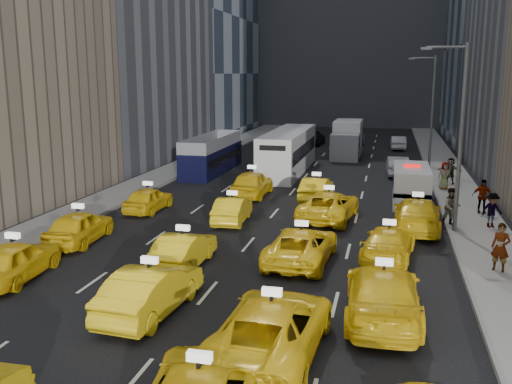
# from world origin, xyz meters

# --- Properties ---
(ground) EXTENTS (160.00, 160.00, 0.00)m
(ground) POSITION_xyz_m (0.00, 0.00, 0.00)
(ground) COLOR black
(ground) RESTS_ON ground
(sidewalk_west) EXTENTS (3.00, 90.00, 0.15)m
(sidewalk_west) POSITION_xyz_m (-10.50, 25.00, 0.07)
(sidewalk_west) COLOR gray
(sidewalk_west) RESTS_ON ground
(sidewalk_east) EXTENTS (3.00, 90.00, 0.15)m
(sidewalk_east) POSITION_xyz_m (10.50, 25.00, 0.07)
(sidewalk_east) COLOR gray
(sidewalk_east) RESTS_ON ground
(curb_west) EXTENTS (0.15, 90.00, 0.18)m
(curb_west) POSITION_xyz_m (-9.05, 25.00, 0.09)
(curb_west) COLOR slate
(curb_west) RESTS_ON ground
(curb_east) EXTENTS (0.15, 90.00, 0.18)m
(curb_east) POSITION_xyz_m (9.05, 25.00, 0.09)
(curb_east) COLOR slate
(curb_east) RESTS_ON ground
(streetlight_near) EXTENTS (2.15, 0.22, 9.00)m
(streetlight_near) POSITION_xyz_m (9.18, 12.00, 4.92)
(streetlight_near) COLOR #595B60
(streetlight_near) RESTS_ON ground
(streetlight_far) EXTENTS (2.15, 0.22, 9.00)m
(streetlight_far) POSITION_xyz_m (9.18, 32.00, 4.92)
(streetlight_far) COLOR #595B60
(streetlight_far) RESTS_ON ground
(taxi_4) EXTENTS (2.05, 4.51, 1.50)m
(taxi_4) POSITION_xyz_m (-7.45, 1.63, 0.75)
(taxi_4) COLOR yellow
(taxi_4) RESTS_ON ground
(taxi_5) EXTENTS (2.05, 4.92, 1.58)m
(taxi_5) POSITION_xyz_m (-1.24, -0.07, 0.79)
(taxi_5) COLOR yellow
(taxi_5) RESTS_ON ground
(taxi_6) EXTENTS (2.98, 5.94, 1.62)m
(taxi_6) POSITION_xyz_m (3.12, -1.89, 0.81)
(taxi_6) COLOR yellow
(taxi_6) RESTS_ON ground
(taxi_7) EXTENTS (2.52, 5.76, 1.65)m
(taxi_7) POSITION_xyz_m (6.05, 1.25, 0.82)
(taxi_7) COLOR yellow
(taxi_7) RESTS_ON ground
(taxi_8) EXTENTS (2.07, 4.54, 1.51)m
(taxi_8) POSITION_xyz_m (-7.59, 6.49, 0.76)
(taxi_8) COLOR yellow
(taxi_8) RESTS_ON ground
(taxi_9) EXTENTS (1.54, 4.27, 1.40)m
(taxi_9) POSITION_xyz_m (-1.80, 4.46, 0.70)
(taxi_9) COLOR yellow
(taxi_9) RESTS_ON ground
(taxi_10) EXTENTS (2.67, 5.29, 1.43)m
(taxi_10) POSITION_xyz_m (2.72, 6.08, 0.72)
(taxi_10) COLOR yellow
(taxi_10) RESTS_ON ground
(taxi_11) EXTENTS (2.47, 4.94, 1.38)m
(taxi_11) POSITION_xyz_m (6.20, 7.30, 0.69)
(taxi_11) COLOR yellow
(taxi_11) RESTS_ON ground
(taxi_12) EXTENTS (1.70, 4.07, 1.38)m
(taxi_12) POSITION_xyz_m (-7.01, 12.90, 0.69)
(taxi_12) COLOR yellow
(taxi_12) RESTS_ON ground
(taxi_13) EXTENTS (1.68, 4.17, 1.35)m
(taxi_13) POSITION_xyz_m (-1.76, 11.64, 0.67)
(taxi_13) COLOR yellow
(taxi_13) RESTS_ON ground
(taxi_14) EXTENTS (3.10, 5.72, 1.52)m
(taxi_14) POSITION_xyz_m (3.06, 13.32, 0.76)
(taxi_14) COLOR yellow
(taxi_14) RESTS_ON ground
(taxi_15) EXTENTS (2.49, 5.62, 1.60)m
(taxi_15) POSITION_xyz_m (7.53, 12.19, 0.80)
(taxi_15) COLOR yellow
(taxi_15) RESTS_ON ground
(taxi_16) EXTENTS (2.01, 4.90, 1.66)m
(taxi_16) POSITION_xyz_m (-2.26, 18.04, 0.83)
(taxi_16) COLOR yellow
(taxi_16) RESTS_ON ground
(taxi_17) EXTENTS (1.72, 4.34, 1.41)m
(taxi_17) POSITION_xyz_m (1.82, 17.89, 0.70)
(taxi_17) COLOR yellow
(taxi_17) RESTS_ON ground
(nypd_van) EXTENTS (2.11, 5.41, 2.32)m
(nypd_van) POSITION_xyz_m (7.43, 18.52, 1.05)
(nypd_van) COLOR silver
(nypd_van) RESTS_ON ground
(double_decker) EXTENTS (3.06, 9.85, 2.82)m
(double_decker) POSITION_xyz_m (-7.42, 26.14, 1.39)
(double_decker) COLOR black
(double_decker) RESTS_ON ground
(city_bus) EXTENTS (4.06, 12.72, 3.23)m
(city_bus) POSITION_xyz_m (-1.64, 27.67, 1.60)
(city_bus) COLOR silver
(city_bus) RESTS_ON ground
(box_truck) EXTENTS (2.49, 7.22, 3.30)m
(box_truck) POSITION_xyz_m (2.24, 36.97, 1.62)
(box_truck) COLOR silver
(box_truck) RESTS_ON ground
(misc_car_0) EXTENTS (1.77, 4.45, 1.44)m
(misc_car_0) POSITION_xyz_m (6.72, 27.95, 0.72)
(misc_car_0) COLOR #ACAEB4
(misc_car_0) RESTS_ON ground
(misc_car_1) EXTENTS (2.81, 5.58, 1.52)m
(misc_car_1) POSITION_xyz_m (-5.80, 41.05, 0.76)
(misc_car_1) COLOR black
(misc_car_1) RESTS_ON ground
(misc_car_2) EXTENTS (2.27, 5.25, 1.51)m
(misc_car_2) POSITION_xyz_m (2.36, 47.48, 0.75)
(misc_car_2) COLOR gray
(misc_car_2) RESTS_ON ground
(misc_car_3) EXTENTS (2.33, 5.01, 1.66)m
(misc_car_3) POSITION_xyz_m (-1.96, 45.08, 0.83)
(misc_car_3) COLOR black
(misc_car_3) RESTS_ON ground
(misc_car_4) EXTENTS (1.60, 4.18, 1.36)m
(misc_car_4) POSITION_xyz_m (6.93, 43.40, 0.68)
(misc_car_4) COLOR #B6BABE
(misc_car_4) RESTS_ON ground
(pedestrian_0) EXTENTS (0.81, 0.69, 1.89)m
(pedestrian_0) POSITION_xyz_m (10.38, 6.37, 1.09)
(pedestrian_0) COLOR gray
(pedestrian_0) RESTS_ON sidewalk_east
(pedestrian_1) EXTENTS (1.04, 0.80, 1.90)m
(pedestrian_1) POSITION_xyz_m (9.21, 12.97, 1.10)
(pedestrian_1) COLOR gray
(pedestrian_1) RESTS_ON sidewalk_east
(pedestrian_2) EXTENTS (1.21, 0.80, 1.73)m
(pedestrian_2) POSITION_xyz_m (11.13, 13.07, 1.01)
(pedestrian_2) COLOR gray
(pedestrian_2) RESTS_ON sidewalk_east
(pedestrian_3) EXTENTS (1.12, 0.56, 1.86)m
(pedestrian_3) POSITION_xyz_m (11.09, 16.09, 1.08)
(pedestrian_3) COLOR gray
(pedestrian_3) RESTS_ON sidewalk_east
(pedestrian_4) EXTENTS (0.98, 0.72, 1.79)m
(pedestrian_4) POSITION_xyz_m (9.67, 22.50, 1.04)
(pedestrian_4) COLOR gray
(pedestrian_4) RESTS_ON sidewalk_east
(pedestrian_5) EXTENTS (1.71, 1.04, 1.78)m
(pedestrian_5) POSITION_xyz_m (10.23, 24.55, 1.04)
(pedestrian_5) COLOR gray
(pedestrian_5) RESTS_ON sidewalk_east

